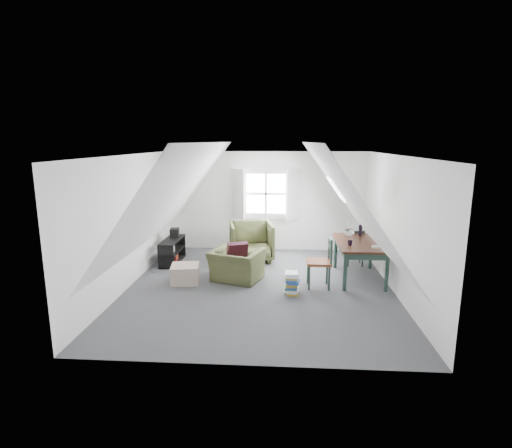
# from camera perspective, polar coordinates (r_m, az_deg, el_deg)

# --- Properties ---
(floor) EXTENTS (5.50, 5.50, 0.00)m
(floor) POSITION_cam_1_polar(r_m,az_deg,el_deg) (7.76, 0.51, -8.96)
(floor) COLOR #45464A
(floor) RESTS_ON ground
(ceiling) EXTENTS (5.50, 5.50, 0.00)m
(ceiling) POSITION_cam_1_polar(r_m,az_deg,el_deg) (7.26, 0.55, 9.81)
(ceiling) COLOR white
(ceiling) RESTS_ON wall_back
(wall_back) EXTENTS (5.00, 0.00, 5.00)m
(wall_back) POSITION_cam_1_polar(r_m,az_deg,el_deg) (10.12, 1.43, 3.25)
(wall_back) COLOR white
(wall_back) RESTS_ON ground
(wall_front) EXTENTS (5.00, 0.00, 5.00)m
(wall_front) POSITION_cam_1_polar(r_m,az_deg,el_deg) (4.76, -1.40, -6.58)
(wall_front) COLOR white
(wall_front) RESTS_ON ground
(wall_left) EXTENTS (0.00, 5.50, 5.50)m
(wall_left) POSITION_cam_1_polar(r_m,az_deg,el_deg) (7.96, -17.75, 0.35)
(wall_left) COLOR white
(wall_left) RESTS_ON ground
(wall_right) EXTENTS (0.00, 5.50, 5.50)m
(wall_right) POSITION_cam_1_polar(r_m,az_deg,el_deg) (7.69, 19.47, -0.15)
(wall_right) COLOR white
(wall_right) RESTS_ON ground
(slope_left) EXTENTS (3.19, 5.50, 4.48)m
(slope_left) POSITION_cam_1_polar(r_m,az_deg,el_deg) (7.57, -11.28, 4.16)
(slope_left) COLOR white
(slope_left) RESTS_ON wall_left
(slope_right) EXTENTS (3.19, 5.50, 4.48)m
(slope_right) POSITION_cam_1_polar(r_m,az_deg,el_deg) (7.40, 12.64, 3.93)
(slope_right) COLOR white
(slope_right) RESTS_ON wall_right
(dormer_window) EXTENTS (1.71, 0.35, 1.30)m
(dormer_window) POSITION_cam_1_polar(r_m,az_deg,el_deg) (10.02, 1.42, 4.32)
(dormer_window) COLOR white
(dormer_window) RESTS_ON wall_back
(skylight) EXTENTS (0.35, 0.75, 0.47)m
(skylight) POSITION_cam_1_polar(r_m,az_deg,el_deg) (8.68, 11.35, 4.91)
(skylight) COLOR white
(skylight) RESTS_ON slope_right
(armchair_near) EXTENTS (1.18, 1.10, 0.62)m
(armchair_near) POSITION_cam_1_polar(r_m,az_deg,el_deg) (8.13, -2.79, -7.99)
(armchair_near) COLOR #424723
(armchair_near) RESTS_ON floor
(armchair_far) EXTENTS (1.13, 1.16, 0.90)m
(armchair_far) POSITION_cam_1_polar(r_m,az_deg,el_deg) (9.44, -0.66, -5.15)
(armchair_far) COLOR #424723
(armchair_far) RESTS_ON floor
(throw_pillow) EXTENTS (0.48, 0.38, 0.44)m
(throw_pillow) POSITION_cam_1_polar(r_m,az_deg,el_deg) (8.11, -2.71, -4.02)
(throw_pillow) COLOR #370F1B
(throw_pillow) RESTS_ON armchair_near
(ottoman) EXTENTS (0.61, 0.61, 0.35)m
(ottoman) POSITION_cam_1_polar(r_m,az_deg,el_deg) (8.07, -10.09, -7.01)
(ottoman) COLOR tan
(ottoman) RESTS_ON floor
(dining_table) EXTENTS (0.93, 1.54, 0.77)m
(dining_table) POSITION_cam_1_polar(r_m,az_deg,el_deg) (8.27, 14.61, -3.17)
(dining_table) COLOR black
(dining_table) RESTS_ON floor
(demijohn) EXTENTS (0.21, 0.21, 0.29)m
(demijohn) POSITION_cam_1_polar(r_m,az_deg,el_deg) (8.63, 13.17, -0.96)
(demijohn) COLOR silver
(demijohn) RESTS_ON dining_table
(vase_twigs) EXTENTS (0.07, 0.08, 0.57)m
(vase_twigs) POSITION_cam_1_polar(r_m,az_deg,el_deg) (8.76, 14.68, -0.80)
(vase_twigs) COLOR black
(vase_twigs) RESTS_ON dining_table
(cup) EXTENTS (0.13, 0.13, 0.10)m
(cup) POSITION_cam_1_polar(r_m,az_deg,el_deg) (7.92, 13.27, -3.00)
(cup) COLOR black
(cup) RESTS_ON dining_table
(paper_box) EXTENTS (0.12, 0.08, 0.04)m
(paper_box) POSITION_cam_1_polar(r_m,az_deg,el_deg) (7.86, 16.69, -3.16)
(paper_box) COLOR white
(paper_box) RESTS_ON dining_table
(dining_chair_far) EXTENTS (0.39, 0.39, 0.83)m
(dining_chair_far) POSITION_cam_1_polar(r_m,az_deg,el_deg) (9.21, 13.96, -3.14)
(dining_chair_far) COLOR brown
(dining_chair_far) RESTS_ON floor
(dining_chair_near) EXTENTS (0.46, 0.46, 0.98)m
(dining_chair_near) POSITION_cam_1_polar(r_m,az_deg,el_deg) (7.70, 9.25, -5.29)
(dining_chair_near) COLOR brown
(dining_chair_near) RESTS_ON floor
(media_shelf) EXTENTS (0.36, 1.07, 0.55)m
(media_shelf) POSITION_cam_1_polar(r_m,az_deg,el_deg) (9.37, -11.92, -3.98)
(media_shelf) COLOR black
(media_shelf) RESTS_ON floor
(electronics_box) EXTENTS (0.22, 0.29, 0.21)m
(electronics_box) POSITION_cam_1_polar(r_m,az_deg,el_deg) (9.54, -11.55, -1.26)
(electronics_box) COLOR black
(electronics_box) RESTS_ON media_shelf
(magazine_stack) EXTENTS (0.30, 0.36, 0.40)m
(magazine_stack) POSITION_cam_1_polar(r_m,az_deg,el_deg) (7.39, 5.16, -8.42)
(magazine_stack) COLOR #B29933
(magazine_stack) RESTS_ON floor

